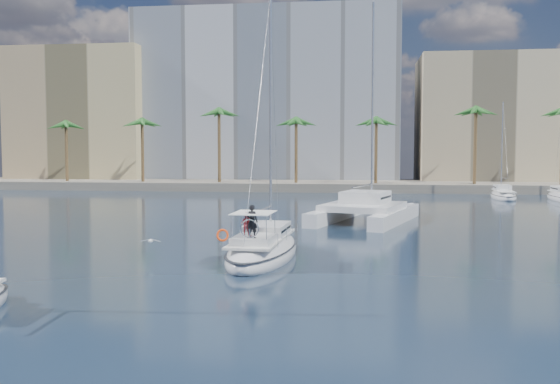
# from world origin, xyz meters

# --- Properties ---
(ground) EXTENTS (160.00, 160.00, 0.00)m
(ground) POSITION_xyz_m (0.00, 0.00, 0.00)
(ground) COLOR black
(ground) RESTS_ON ground
(quay) EXTENTS (120.00, 14.00, 1.20)m
(quay) POSITION_xyz_m (0.00, 61.00, 0.60)
(quay) COLOR gray
(quay) RESTS_ON ground
(building_modern) EXTENTS (42.00, 16.00, 28.00)m
(building_modern) POSITION_xyz_m (-12.00, 73.00, 14.00)
(building_modern) COLOR silver
(building_modern) RESTS_ON ground
(building_tan_left) EXTENTS (22.00, 14.00, 22.00)m
(building_tan_left) POSITION_xyz_m (-42.00, 69.00, 11.00)
(building_tan_left) COLOR tan
(building_tan_left) RESTS_ON ground
(building_beige) EXTENTS (20.00, 14.00, 20.00)m
(building_beige) POSITION_xyz_m (22.00, 70.00, 10.00)
(building_beige) COLOR #C5B38D
(building_beige) RESTS_ON ground
(palm_left) EXTENTS (3.60, 3.60, 12.30)m
(palm_left) POSITION_xyz_m (-34.00, 57.00, 10.28)
(palm_left) COLOR brown
(palm_left) RESTS_ON ground
(palm_centre) EXTENTS (3.60, 3.60, 12.30)m
(palm_centre) POSITION_xyz_m (0.00, 57.00, 10.28)
(palm_centre) COLOR brown
(palm_centre) RESTS_ON ground
(main_sloop) EXTENTS (3.89, 10.61, 15.52)m
(main_sloop) POSITION_xyz_m (-2.28, 3.27, 0.50)
(main_sloop) COLOR silver
(main_sloop) RESTS_ON ground
(catamaran) EXTENTS (9.52, 13.71, 18.09)m
(catamaran) POSITION_xyz_m (3.36, 21.14, 1.16)
(catamaran) COLOR silver
(catamaran) RESTS_ON ground
(seagull) EXTENTS (1.11, 0.48, 0.20)m
(seagull) POSITION_xyz_m (-8.34, 2.55, 0.97)
(seagull) COLOR silver
(seagull) RESTS_ON ground
(moored_yacht_a) EXTENTS (3.37, 9.52, 11.90)m
(moored_yacht_a) POSITION_xyz_m (20.00, 47.00, 0.00)
(moored_yacht_a) COLOR silver
(moored_yacht_a) RESTS_ON ground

